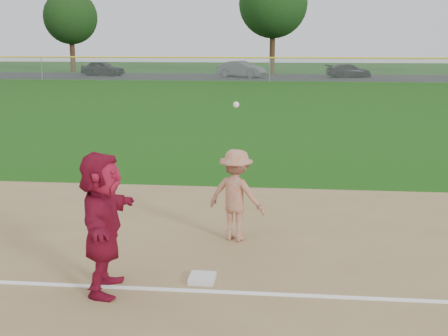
# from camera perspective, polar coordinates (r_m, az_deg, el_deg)

# --- Properties ---
(ground) EXTENTS (160.00, 160.00, 0.00)m
(ground) POSITION_cam_1_polar(r_m,az_deg,el_deg) (8.90, -0.98, -10.37)
(ground) COLOR #17490E
(ground) RESTS_ON ground
(foul_line) EXTENTS (60.00, 0.10, 0.01)m
(foul_line) POSITION_cam_1_polar(r_m,az_deg,el_deg) (8.17, -1.66, -12.42)
(foul_line) COLOR white
(foul_line) RESTS_ON infield_dirt
(parking_asphalt) EXTENTS (120.00, 10.00, 0.01)m
(parking_asphalt) POSITION_cam_1_polar(r_m,az_deg,el_deg) (54.24, 4.78, 9.20)
(parking_asphalt) COLOR black
(parking_asphalt) RESTS_ON ground
(first_base) EXTENTS (0.38, 0.38, 0.08)m
(first_base) POSITION_cam_1_polar(r_m,az_deg,el_deg) (8.48, -2.23, -11.14)
(first_base) COLOR silver
(first_base) RESTS_ON infield_dirt
(base_runner) EXTENTS (0.76, 1.92, 2.03)m
(base_runner) POSITION_cam_1_polar(r_m,az_deg,el_deg) (8.01, -12.23, -5.47)
(base_runner) COLOR maroon
(base_runner) RESTS_ON infield_dirt
(car_left) EXTENTS (4.46, 2.37, 1.45)m
(car_left) POSITION_cam_1_polar(r_m,az_deg,el_deg) (57.13, -12.20, 9.88)
(car_left) COLOR black
(car_left) RESTS_ON parking_asphalt
(car_mid) EXTENTS (4.84, 3.32, 1.51)m
(car_mid) POSITION_cam_1_polar(r_m,az_deg,el_deg) (53.60, 1.79, 10.01)
(car_mid) COLOR #4E5055
(car_mid) RESTS_ON parking_asphalt
(car_right) EXTENTS (4.55, 2.75, 1.23)m
(car_right) POSITION_cam_1_polar(r_m,az_deg,el_deg) (54.53, 12.58, 9.62)
(car_right) COLOR black
(car_right) RESTS_ON parking_asphalt
(first_base_play) EXTENTS (1.21, 1.31, 2.56)m
(first_base_play) POSITION_cam_1_polar(r_m,az_deg,el_deg) (9.90, 1.23, -2.77)
(first_base_play) COLOR #98989A
(first_base_play) RESTS_ON infield_dirt
(outfield_fence) EXTENTS (110.00, 0.12, 110.00)m
(outfield_fence) POSITION_cam_1_polar(r_m,az_deg,el_deg) (48.15, 4.68, 11.06)
(outfield_fence) COLOR #999EA0
(outfield_fence) RESTS_ON ground
(tree_1) EXTENTS (5.80, 5.80, 8.75)m
(tree_1) POSITION_cam_1_polar(r_m,az_deg,el_deg) (65.33, -15.34, 14.54)
(tree_1) COLOR #392014
(tree_1) RESTS_ON ground
(tree_2) EXTENTS (7.00, 7.00, 10.58)m
(tree_2) POSITION_cam_1_polar(r_m,az_deg,el_deg) (59.73, 5.02, 16.31)
(tree_2) COLOR #332412
(tree_2) RESTS_ON ground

